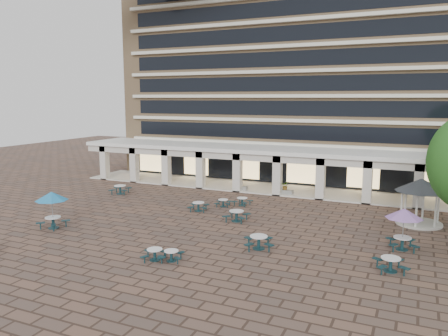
{
  "coord_description": "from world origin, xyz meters",
  "views": [
    {
      "loc": [
        14.53,
        -28.11,
        9.48
      ],
      "look_at": [
        0.59,
        3.0,
        4.0
      ],
      "focal_mm": 35.0,
      "sensor_mm": 36.0,
      "label": 1
    }
  ],
  "objects_px": {
    "picnic_table_2": "(155,253)",
    "gazebo": "(421,190)",
    "picnic_table_1": "(171,255)",
    "planter_right": "(285,189)",
    "planter_left": "(240,187)"
  },
  "relations": [
    {
      "from": "planter_left",
      "to": "picnic_table_2",
      "type": "bearing_deg",
      "value": -82.37
    },
    {
      "from": "picnic_table_2",
      "to": "gazebo",
      "type": "xyz_separation_m",
      "value": [
        14.21,
        14.47,
        2.23
      ]
    },
    {
      "from": "picnic_table_1",
      "to": "gazebo",
      "type": "distance_m",
      "value": 19.54
    },
    {
      "from": "picnic_table_2",
      "to": "planter_right",
      "type": "height_order",
      "value": "planter_right"
    },
    {
      "from": "picnic_table_1",
      "to": "picnic_table_2",
      "type": "xyz_separation_m",
      "value": [
        -0.97,
        -0.28,
        0.03
      ]
    },
    {
      "from": "planter_right",
      "to": "planter_left",
      "type": "bearing_deg",
      "value": -180.0
    },
    {
      "from": "gazebo",
      "to": "planter_right",
      "type": "relative_size",
      "value": 2.51
    },
    {
      "from": "picnic_table_1",
      "to": "planter_right",
      "type": "distance_m",
      "value": 19.98
    },
    {
      "from": "planter_left",
      "to": "planter_right",
      "type": "bearing_deg",
      "value": 0.0
    },
    {
      "from": "picnic_table_1",
      "to": "planter_left",
      "type": "xyz_separation_m",
      "value": [
        -3.68,
        19.95,
        0.05
      ]
    },
    {
      "from": "gazebo",
      "to": "planter_left",
      "type": "distance_m",
      "value": 18.01
    },
    {
      "from": "picnic_table_1",
      "to": "gazebo",
      "type": "xyz_separation_m",
      "value": [
        13.25,
        14.19,
        2.25
      ]
    },
    {
      "from": "picnic_table_1",
      "to": "planter_right",
      "type": "bearing_deg",
      "value": 68.72
    },
    {
      "from": "picnic_table_1",
      "to": "picnic_table_2",
      "type": "distance_m",
      "value": 1.01
    },
    {
      "from": "planter_right",
      "to": "gazebo",
      "type": "bearing_deg",
      "value": -25.38
    }
  ]
}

